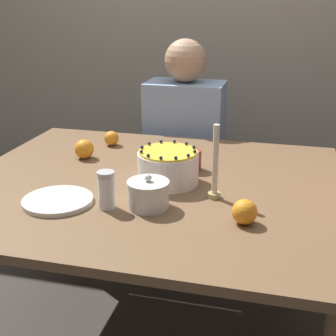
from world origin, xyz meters
The scene contains 12 objects.
wall_behind centered at (0.00, 1.40, 1.30)m, with size 8.00×0.05×2.60m.
dining_table centered at (0.00, 0.00, 0.64)m, with size 1.40×1.19×0.74m.
cake centered at (0.07, 0.01, 0.80)m, with size 0.22×0.22×0.14m.
sugar_bowl centered at (0.06, -0.21, 0.79)m, with size 0.14×0.14×0.11m.
sugar_shaker centered at (-0.07, -0.25, 0.80)m, with size 0.06×0.06×0.13m.
plate_stack centered at (-0.24, -0.25, 0.75)m, with size 0.23×0.23×0.02m.
candle centered at (0.26, -0.08, 0.84)m, with size 0.04×0.04×0.26m.
cup centered at (0.12, 0.17, 0.78)m, with size 0.08×0.08×0.08m.
orange_fruit_0 centered at (-0.29, 0.39, 0.77)m, with size 0.07×0.07×0.07m.
orange_fruit_1 centered at (0.37, -0.25, 0.78)m, with size 0.08×0.08×0.08m.
orange_fruit_2 centered at (-0.34, 0.19, 0.78)m, with size 0.08×0.08×0.08m.
person_man_blue_shirt centered at (-0.04, 0.80, 0.52)m, with size 0.40×0.34×1.19m.
Camera 1 is at (0.46, -1.54, 1.39)m, focal length 50.00 mm.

